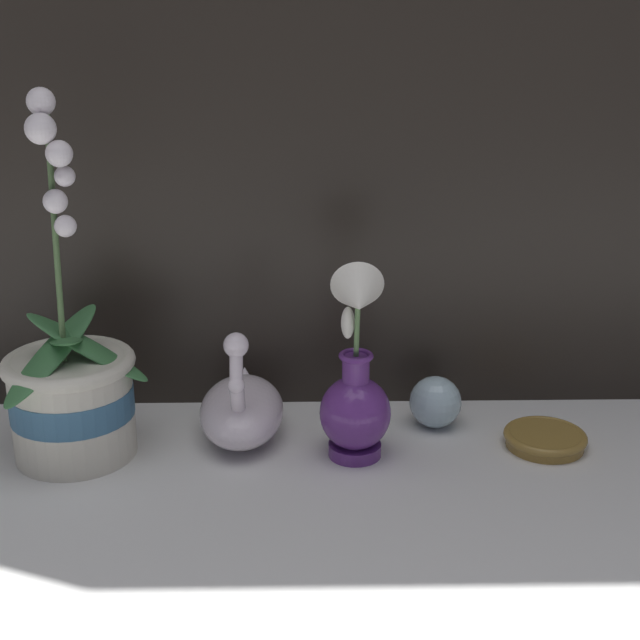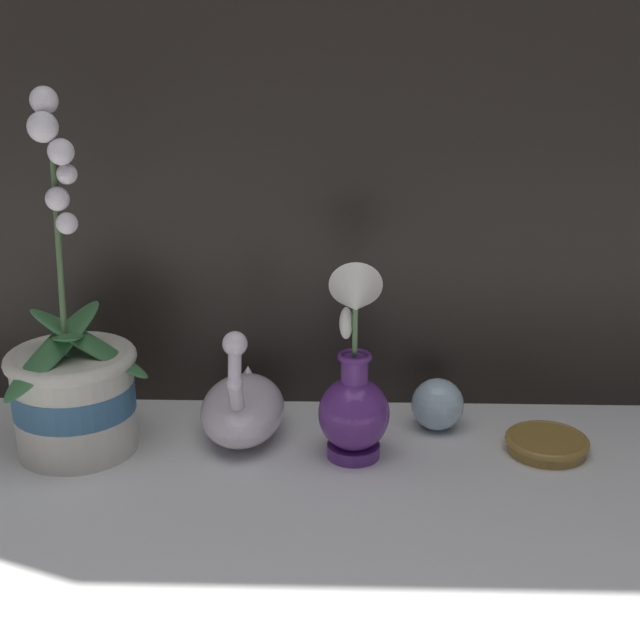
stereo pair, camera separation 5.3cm
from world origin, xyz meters
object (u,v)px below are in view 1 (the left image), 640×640
Objects in this scene: blue_vase at (356,391)px; glass_sphere at (435,402)px; orchid_potted_plant at (71,390)px; swan_figurine at (242,407)px; amber_dish at (545,438)px.

glass_sphere is at bearing 37.69° from blue_vase.
orchid_potted_plant reaches higher than blue_vase.
orchid_potted_plant reaches higher than glass_sphere.
orchid_potted_plant is 1.76× the size of blue_vase.
swan_figurine is at bearing -174.49° from glass_sphere.
glass_sphere is at bearing 154.84° from amber_dish.
blue_vase reaches higher than amber_dish.
swan_figurine is 0.28m from glass_sphere.
swan_figurine reaches higher than amber_dish.
glass_sphere reaches higher than amber_dish.
orchid_potted_plant is 0.39m from blue_vase.
orchid_potted_plant reaches higher than swan_figurine.
blue_vase is at bearing -23.21° from swan_figurine.
glass_sphere is at bearing 8.70° from orchid_potted_plant.
swan_figurine is at bearing 12.60° from orchid_potted_plant.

